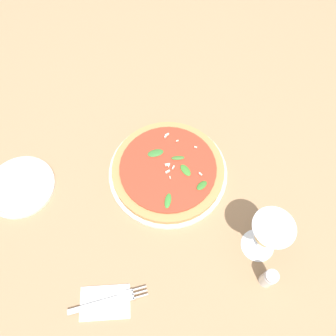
{
  "coord_description": "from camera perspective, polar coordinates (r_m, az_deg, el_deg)",
  "views": [
    {
      "loc": [
        -0.14,
        -0.35,
        0.82
      ],
      "look_at": [
        0.01,
        0.03,
        0.03
      ],
      "focal_mm": 35.0,
      "sensor_mm": 36.0,
      "label": 1
    }
  ],
  "objects": [
    {
      "name": "side_plate_white",
      "position": [
        0.98,
        -24.36,
        -2.87
      ],
      "size": [
        0.19,
        0.19,
        0.02
      ],
      "color": "silver",
      "rests_on": "ground_plane"
    },
    {
      "name": "fork",
      "position": [
        0.83,
        -10.47,
        -21.87
      ],
      "size": [
        0.19,
        0.04,
        0.0
      ],
      "rotation": [
        0.0,
        0.0,
        -0.11
      ],
      "color": "silver",
      "rests_on": "ground_plane"
    },
    {
      "name": "shaker_pepper",
      "position": [
        0.83,
        17.12,
        -17.89
      ],
      "size": [
        0.03,
        0.03,
        0.07
      ],
      "color": "silver",
      "rests_on": "ground_plane"
    },
    {
      "name": "ground_plane",
      "position": [
        0.9,
        0.34,
        -2.83
      ],
      "size": [
        6.0,
        6.0,
        0.0
      ],
      "primitive_type": "plane",
      "color": "#9E7A56"
    },
    {
      "name": "napkin",
      "position": [
        0.83,
        -10.91,
        -22.0
      ],
      "size": [
        0.13,
        0.11,
        0.01
      ],
      "rotation": [
        0.0,
        0.0,
        -0.31
      ],
      "color": "white",
      "rests_on": "ground_plane"
    },
    {
      "name": "wine_glass",
      "position": [
        0.77,
        17.15,
        -10.76
      ],
      "size": [
        0.09,
        0.09,
        0.15
      ],
      "color": "white",
      "rests_on": "ground_plane"
    },
    {
      "name": "pizza_arugula_main",
      "position": [
        0.9,
        0.01,
        -0.39
      ],
      "size": [
        0.33,
        0.33,
        0.05
      ],
      "color": "silver",
      "rests_on": "ground_plane"
    }
  ]
}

